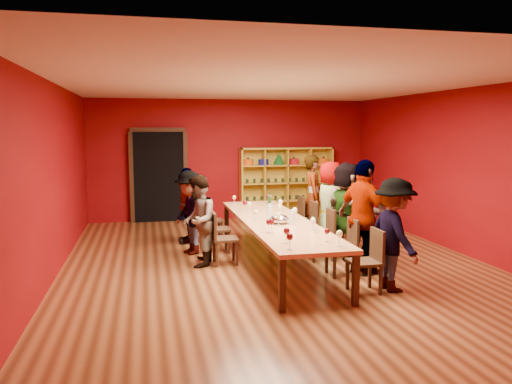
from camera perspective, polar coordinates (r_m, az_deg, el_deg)
The scene contains 43 objects.
room_shell at distance 8.26m, azimuth 2.31°, elevation 1.86°, with size 7.10×9.10×3.04m.
tasting_table at distance 8.37m, azimuth 2.29°, elevation -3.60°, with size 1.10×4.50×0.75m.
doorway at distance 12.44m, azimuth -11.04°, elevation 1.80°, with size 1.40×0.17×2.30m.
shelving_unit at distance 12.82m, azimuth 3.42°, elevation 1.46°, with size 2.40×0.40×1.80m.
chair_person_left_2 at distance 8.42m, azimuth -4.08°, elevation -4.97°, with size 0.42×0.42×0.89m.
person_left_2 at distance 8.32m, azimuth -6.63°, elevation -3.30°, with size 0.74×0.40×1.52m, color #D08C95.
chair_person_left_3 at distance 9.23m, azimuth -4.84°, elevation -3.89°, with size 0.42×0.42×0.89m.
person_left_3 at distance 9.14m, azimuth -7.56°, elevation -2.33°, with size 0.99×0.41×1.53m, color #16193D.
chair_person_left_4 at distance 10.12m, azimuth -5.53°, elevation -2.91°, with size 0.42×0.42×0.89m.
person_left_4 at distance 10.04m, azimuth -7.86°, elevation -1.52°, with size 0.89×0.40×1.51m, color #151B39.
chair_person_right_0 at distance 7.18m, azimuth 12.86°, elevation -7.29°, with size 0.42×0.42×0.89m.
person_right_0 at distance 7.27m, azimuth 15.53°, elevation -4.72°, with size 1.03×0.43×1.60m, color #46464B.
chair_person_right_1 at distance 7.92m, azimuth 10.26°, elevation -5.84°, with size 0.42×0.42×0.89m.
person_right_1 at distance 7.95m, azimuth 12.23°, elevation -2.85°, with size 1.06×0.48×1.80m, color pink.
chair_person_right_2 at distance 8.79m, azimuth 7.86°, elevation -4.50°, with size 0.42×0.42×0.89m.
person_right_2 at distance 8.87m, azimuth 10.32°, elevation -2.10°, with size 1.58×0.45×1.70m, color #48484C.
chair_person_right_3 at distance 9.62m, azimuth 5.99°, elevation -3.44°, with size 0.42×0.42×0.89m.
person_right_3 at distance 9.71m, azimuth 8.44°, elevation -1.40°, with size 0.81×0.44×1.65m, color #525257.
chair_person_right_4 at distance 10.37m, azimuth 4.60°, elevation -2.65°, with size 0.42×0.42×0.89m.
person_right_4 at distance 10.42m, azimuth 6.56°, elevation -0.54°, with size 0.63×0.46×1.74m, color #598AB8.
wine_glass_0 at distance 9.11m, azimuth -0.75°, elevation -1.47°, with size 0.08×0.08×0.20m.
wine_glass_1 at distance 7.91m, azimuth 2.58°, elevation -2.75°, with size 0.08×0.08×0.21m.
wine_glass_2 at distance 10.13m, azimuth 1.57°, elevation -0.64°, with size 0.07×0.07×0.19m.
wine_glass_3 at distance 9.25m, azimuth -1.30°, elevation -1.29°, with size 0.08×0.08×0.21m.
wine_glass_4 at distance 6.85m, azimuth 8.11°, elevation -4.53°, with size 0.07×0.07×0.19m.
wine_glass_5 at distance 7.43m, azimuth 6.56°, elevation -3.43°, with size 0.09×0.09×0.21m.
wine_glass_6 at distance 8.43m, azimuth 4.46°, elevation -2.14°, with size 0.08×0.08×0.21m.
wine_glass_7 at distance 6.71m, azimuth 3.53°, elevation -4.56°, with size 0.09×0.09×0.21m.
wine_glass_8 at distance 7.65m, azimuth 6.54°, elevation -3.25°, with size 0.08×0.08×0.19m.
wine_glass_9 at distance 6.36m, azimuth 3.88°, elevation -5.21°, with size 0.09×0.09×0.21m.
wine_glass_10 at distance 9.29m, azimuth 2.82°, elevation -1.23°, with size 0.09×0.09×0.22m.
wine_glass_11 at distance 10.11m, azimuth -2.51°, elevation -0.66°, with size 0.07×0.07×0.18m.
wine_glass_12 at distance 7.40m, azimuth 1.45°, elevation -3.53°, with size 0.08×0.08×0.19m.
wine_glass_13 at distance 8.26m, azimuth -0.02°, elevation -2.44°, with size 0.07×0.07×0.19m.
wine_glass_14 at distance 8.30m, azimuth 4.26°, elevation -2.34°, with size 0.08×0.08×0.20m.
wine_glass_15 at distance 6.60m, azimuth 9.51°, elevation -4.82°, with size 0.09×0.09×0.22m.
wine_glass_16 at distance 8.69m, azimuth 2.70°, elevation -1.80°, with size 0.09×0.09×0.22m.
wine_glass_17 at distance 10.15m, azimuth 1.36°, elevation -0.58°, with size 0.08×0.08×0.20m.
wine_glass_18 at distance 7.36m, azimuth 1.76°, elevation -3.50°, with size 0.08×0.08×0.21m.
spittoon_bowl at distance 8.08m, azimuth 2.71°, elevation -3.12°, with size 0.30×0.30×0.17m, color #B8BAC0.
carafe_a at distance 8.44m, azimuth 1.59°, elevation -2.33°, with size 0.12×0.12×0.27m.
carafe_b at distance 8.00m, azimuth 4.12°, elevation -2.99°, with size 0.12×0.12×0.23m.
wine_bottle at distance 9.87m, azimuth 1.53°, elevation -1.01°, with size 0.08×0.08×0.28m.
Camera 1 is at (-2.10, -7.95, 2.28)m, focal length 35.00 mm.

